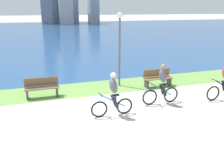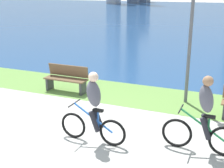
{
  "view_description": "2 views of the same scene",
  "coord_description": "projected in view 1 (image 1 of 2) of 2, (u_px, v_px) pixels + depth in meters",
  "views": [
    {
      "loc": [
        -1.46,
        -8.1,
        3.86
      ],
      "look_at": [
        1.43,
        0.71,
        0.95
      ],
      "focal_mm": 38.47,
      "sensor_mm": 36.0,
      "label": 1
    },
    {
      "loc": [
        4.02,
        -5.89,
        3.41
      ],
      "look_at": [
        1.17,
        0.87,
        1.09
      ],
      "focal_mm": 49.18,
      "sensor_mm": 36.0,
      "label": 2
    }
  ],
  "objects": [
    {
      "name": "bench_near_path",
      "position": [
        42.0,
        88.0,
        10.84
      ],
      "size": [
        1.5,
        0.47,
        0.9
      ],
      "color": "brown",
      "rests_on": "ground"
    },
    {
      "name": "cyclist_trailing",
      "position": [
        162.0,
        84.0,
        10.0
      ],
      "size": [
        1.67,
        0.52,
        1.71
      ],
      "color": "black",
      "rests_on": "ground"
    },
    {
      "name": "lamppost_tall",
      "position": [
        120.0,
        39.0,
        11.9
      ],
      "size": [
        0.28,
        0.28,
        3.7
      ],
      "color": "#595960",
      "rests_on": "ground"
    },
    {
      "name": "cyclist_lead",
      "position": [
        113.0,
        95.0,
        8.84
      ],
      "size": [
        1.63,
        0.52,
        1.67
      ],
      "color": "black",
      "rests_on": "ground"
    },
    {
      "name": "grass_strip_bayside",
      "position": [
        69.0,
        90.0,
        11.84
      ],
      "size": [
        120.0,
        2.24,
        0.01
      ],
      "primitive_type": "cube",
      "color": "#6B9947",
      "rests_on": "ground"
    },
    {
      "name": "ground_plane",
      "position": [
        82.0,
        117.0,
        8.93
      ],
      "size": [
        300.0,
        300.0,
        0.0
      ],
      "primitive_type": "plane",
      "color": "#B2AFA8"
    },
    {
      "name": "bench_far_along_path",
      "position": [
        158.0,
        78.0,
        12.36
      ],
      "size": [
        1.5,
        0.47,
        0.9
      ],
      "color": "brown",
      "rests_on": "ground"
    },
    {
      "name": "bay_water_surface",
      "position": [
        41.0,
        31.0,
        42.61
      ],
      "size": [
        300.0,
        65.65,
        0.0
      ],
      "primitive_type": "cube",
      "color": "navy",
      "rests_on": "ground"
    }
  ]
}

